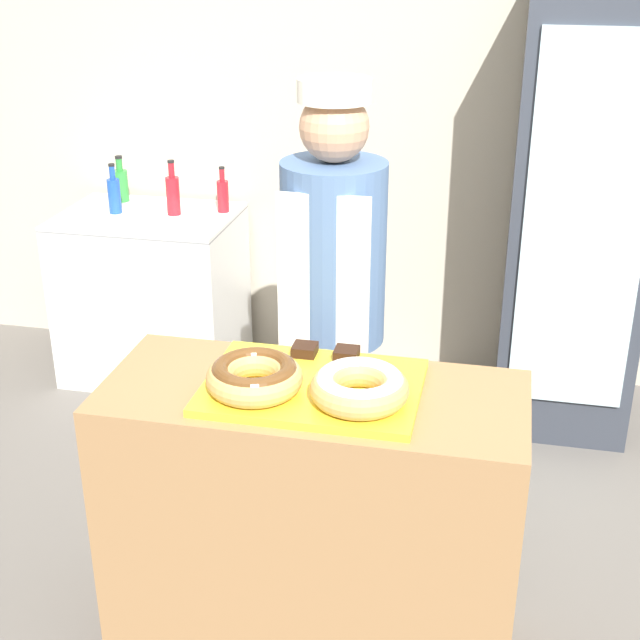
{
  "coord_description": "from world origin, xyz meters",
  "views": [
    {
      "loc": [
        0.5,
        -2.21,
        2.17
      ],
      "look_at": [
        0.0,
        0.1,
        1.12
      ],
      "focal_mm": 50.0,
      "sensor_mm": 36.0,
      "label": 1
    }
  ],
  "objects": [
    {
      "name": "bottle_red_b",
      "position": [
        -0.88,
        1.87,
        0.95
      ],
      "size": [
        0.06,
        0.06,
        0.23
      ],
      "color": "red",
      "rests_on": "chest_freezer"
    },
    {
      "name": "chest_freezer",
      "position": [
        -1.24,
        1.74,
        0.43
      ],
      "size": [
        0.86,
        0.62,
        0.86
      ],
      "color": "white",
      "rests_on": "ground_plane"
    },
    {
      "name": "donut_light_glaze",
      "position": [
        0.15,
        -0.08,
        1.01
      ],
      "size": [
        0.27,
        0.27,
        0.09
      ],
      "color": "tan",
      "rests_on": "serving_tray"
    },
    {
      "name": "brownie_back_left",
      "position": [
        -0.07,
        0.18,
        0.98
      ],
      "size": [
        0.07,
        0.07,
        0.03
      ],
      "color": "black",
      "rests_on": "serving_tray"
    },
    {
      "name": "bottle_red",
      "position": [
        -1.1,
        1.77,
        0.97
      ],
      "size": [
        0.07,
        0.07,
        0.27
      ],
      "color": "red",
      "rests_on": "chest_freezer"
    },
    {
      "name": "ground_plane",
      "position": [
        0.0,
        0.0,
        0.0
      ],
      "size": [
        14.0,
        14.0,
        0.0
      ],
      "primitive_type": "plane",
      "color": "#66605B"
    },
    {
      "name": "baker_person",
      "position": [
        -0.06,
        0.58,
        0.92
      ],
      "size": [
        0.36,
        0.36,
        1.73
      ],
      "color": "#4C4C51",
      "rests_on": "ground_plane"
    },
    {
      "name": "donut_chocolate_glaze",
      "position": [
        -0.15,
        -0.08,
        1.01
      ],
      "size": [
        0.27,
        0.27,
        0.09
      ],
      "color": "tan",
      "rests_on": "serving_tray"
    },
    {
      "name": "beverage_fridge",
      "position": [
        0.82,
        1.74,
        0.99
      ],
      "size": [
        0.59,
        0.68,
        1.99
      ],
      "color": "#333842",
      "rests_on": "ground_plane"
    },
    {
      "name": "bottle_green",
      "position": [
        -1.45,
        1.94,
        0.95
      ],
      "size": [
        0.07,
        0.07,
        0.24
      ],
      "color": "#2D8C38",
      "rests_on": "chest_freezer"
    },
    {
      "name": "display_counter",
      "position": [
        0.0,
        0.0,
        0.47
      ],
      "size": [
        1.24,
        0.53,
        0.94
      ],
      "color": "#997047",
      "rests_on": "ground_plane"
    },
    {
      "name": "serving_tray",
      "position": [
        0.0,
        0.0,
        0.95
      ],
      "size": [
        0.62,
        0.45,
        0.02
      ],
      "color": "yellow",
      "rests_on": "display_counter"
    },
    {
      "name": "wall_back",
      "position": [
        0.0,
        2.13,
        1.35
      ],
      "size": [
        8.0,
        0.06,
        2.7
      ],
      "color": "#BCB29E",
      "rests_on": "ground_plane"
    },
    {
      "name": "bottle_blue",
      "position": [
        -1.4,
        1.74,
        0.96
      ],
      "size": [
        0.06,
        0.06,
        0.25
      ],
      "color": "#1E4CB2",
      "rests_on": "chest_freezer"
    },
    {
      "name": "brownie_back_right",
      "position": [
        0.07,
        0.18,
        0.98
      ],
      "size": [
        0.07,
        0.07,
        0.03
      ],
      "color": "black",
      "rests_on": "serving_tray"
    }
  ]
}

